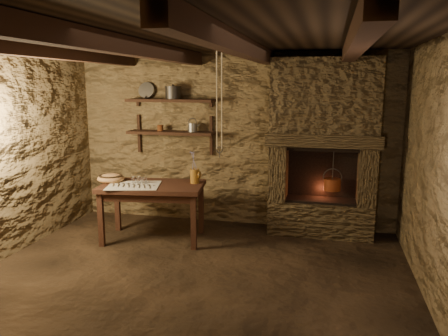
% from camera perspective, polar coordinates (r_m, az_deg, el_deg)
% --- Properties ---
extents(floor, '(4.50, 4.50, 0.00)m').
position_cam_1_polar(floor, '(4.62, -4.48, -14.45)').
color(floor, black).
rests_on(floor, ground).
extents(back_wall, '(4.50, 0.04, 2.40)m').
position_cam_1_polar(back_wall, '(6.15, 1.11, 3.67)').
color(back_wall, brown).
rests_on(back_wall, floor).
extents(front_wall, '(4.50, 0.04, 2.40)m').
position_cam_1_polar(front_wall, '(2.48, -19.40, -7.89)').
color(front_wall, brown).
rests_on(front_wall, floor).
extents(right_wall, '(0.04, 4.00, 2.40)m').
position_cam_1_polar(right_wall, '(4.14, 26.34, -1.01)').
color(right_wall, brown).
rests_on(right_wall, floor).
extents(ceiling, '(4.50, 4.00, 0.04)m').
position_cam_1_polar(ceiling, '(4.19, -4.99, 16.69)').
color(ceiling, black).
rests_on(ceiling, back_wall).
extents(beam_far_left, '(0.14, 3.95, 0.16)m').
position_cam_1_polar(beam_far_left, '(4.87, -22.50, 14.06)').
color(beam_far_left, black).
rests_on(beam_far_left, ceiling).
extents(beam_mid_left, '(0.14, 3.95, 0.16)m').
position_cam_1_polar(beam_mid_left, '(4.37, -11.42, 15.11)').
color(beam_mid_left, black).
rests_on(beam_mid_left, ceiling).
extents(beam_mid_right, '(0.14, 3.95, 0.16)m').
position_cam_1_polar(beam_mid_right, '(4.06, 2.01, 15.65)').
color(beam_mid_right, black).
rests_on(beam_mid_right, ceiling).
extents(beam_far_right, '(0.14, 3.95, 0.16)m').
position_cam_1_polar(beam_far_right, '(3.98, 16.79, 15.30)').
color(beam_far_right, black).
rests_on(beam_far_right, ceiling).
extents(shelf_lower, '(1.25, 0.30, 0.04)m').
position_cam_1_polar(shelf_lower, '(6.23, -6.90, 4.61)').
color(shelf_lower, black).
rests_on(shelf_lower, back_wall).
extents(shelf_upper, '(1.25, 0.30, 0.04)m').
position_cam_1_polar(shelf_upper, '(6.19, -6.99, 8.75)').
color(shelf_upper, black).
rests_on(shelf_upper, back_wall).
extents(hearth, '(1.43, 0.51, 2.30)m').
position_cam_1_polar(hearth, '(5.78, 12.81, 3.20)').
color(hearth, '#3D301E').
rests_on(hearth, floor).
extents(work_table, '(1.37, 0.90, 0.73)m').
position_cam_1_polar(work_table, '(5.68, -9.25, -5.42)').
color(work_table, black).
rests_on(work_table, floor).
extents(linen_cloth, '(0.74, 0.65, 0.01)m').
position_cam_1_polar(linen_cloth, '(5.55, -11.72, -2.24)').
color(linen_cloth, beige).
rests_on(linen_cloth, work_table).
extents(pewter_cutlery_row, '(0.56, 0.33, 0.01)m').
position_cam_1_polar(pewter_cutlery_row, '(5.53, -11.81, -2.19)').
color(pewter_cutlery_row, gray).
rests_on(pewter_cutlery_row, linen_cloth).
extents(drinking_glasses, '(0.20, 0.06, 0.08)m').
position_cam_1_polar(drinking_glasses, '(5.64, -11.02, -1.54)').
color(drinking_glasses, white).
rests_on(drinking_glasses, linen_cloth).
extents(stoneware_jug, '(0.14, 0.14, 0.42)m').
position_cam_1_polar(stoneware_jug, '(5.56, -3.82, -0.18)').
color(stoneware_jug, '#915D1C').
rests_on(stoneware_jug, work_table).
extents(wooden_bowl, '(0.45, 0.45, 0.12)m').
position_cam_1_polar(wooden_bowl, '(5.84, -14.56, -1.33)').
color(wooden_bowl, '#9C6F43').
rests_on(wooden_bowl, work_table).
extents(iron_stockpot, '(0.24, 0.24, 0.16)m').
position_cam_1_polar(iron_stockpot, '(6.18, -6.68, 9.67)').
color(iron_stockpot, '#2D2A28').
rests_on(iron_stockpot, shelf_upper).
extents(tin_pan, '(0.23, 0.10, 0.23)m').
position_cam_1_polar(tin_pan, '(6.43, -10.09, 9.96)').
color(tin_pan, gray).
rests_on(tin_pan, shelf_upper).
extents(small_kettle, '(0.20, 0.17, 0.19)m').
position_cam_1_polar(small_kettle, '(6.12, -4.12, 5.31)').
color(small_kettle, gray).
rests_on(small_kettle, shelf_lower).
extents(rusty_tin, '(0.11, 0.11, 0.08)m').
position_cam_1_polar(rusty_tin, '(6.28, -8.32, 5.19)').
color(rusty_tin, '#502510').
rests_on(rusty_tin, shelf_lower).
extents(red_pot, '(0.26, 0.26, 0.54)m').
position_cam_1_polar(red_pot, '(5.82, 13.96, -1.99)').
color(red_pot, maroon).
rests_on(red_pot, hearth).
extents(hanging_ropes, '(0.08, 0.08, 1.20)m').
position_cam_1_polar(hanging_ropes, '(5.17, -0.62, 8.97)').
color(hanging_ropes, '#C4B28A').
rests_on(hanging_ropes, ceiling).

